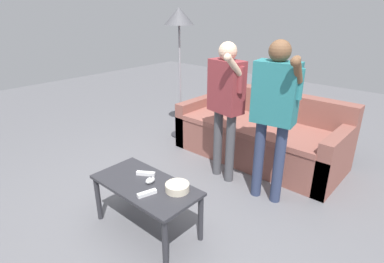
{
  "coord_description": "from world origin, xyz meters",
  "views": [
    {
      "loc": [
        1.77,
        -1.63,
        1.77
      ],
      "look_at": [
        0.06,
        0.29,
        0.72
      ],
      "focal_mm": 28.91,
      "sensor_mm": 36.0,
      "label": 1
    }
  ],
  "objects": [
    {
      "name": "ground_plane",
      "position": [
        0.0,
        0.0,
        0.0
      ],
      "size": [
        12.0,
        12.0,
        0.0
      ],
      "primitive_type": "plane",
      "color": "slate"
    },
    {
      "name": "couch",
      "position": [
        0.06,
        1.56,
        0.29
      ],
      "size": [
        2.0,
        0.88,
        0.79
      ],
      "color": "brown",
      "rests_on": "ground"
    },
    {
      "name": "coffee_table",
      "position": [
        0.06,
        -0.28,
        0.38
      ],
      "size": [
        0.91,
        0.46,
        0.44
      ],
      "color": "#2D2D33",
      "rests_on": "ground"
    },
    {
      "name": "snack_bowl",
      "position": [
        0.32,
        -0.18,
        0.47
      ],
      "size": [
        0.19,
        0.19,
        0.06
      ],
      "primitive_type": "cylinder",
      "color": "beige",
      "rests_on": "coffee_table"
    },
    {
      "name": "game_remote_nunchuk",
      "position": [
        0.08,
        -0.24,
        0.47
      ],
      "size": [
        0.06,
        0.09,
        0.05
      ],
      "color": "white",
      "rests_on": "coffee_table"
    },
    {
      "name": "floor_lamp",
      "position": [
        -1.16,
        1.42,
        1.56
      ],
      "size": [
        0.39,
        0.39,
        1.77
      ],
      "color": "#2D2D33",
      "rests_on": "ground"
    },
    {
      "name": "player_right",
      "position": [
        0.58,
        0.8,
        0.96
      ],
      "size": [
        0.48,
        0.34,
        1.52
      ],
      "color": "#2D3856",
      "rests_on": "ground"
    },
    {
      "name": "player_center",
      "position": [
        0.02,
        0.85,
        0.92
      ],
      "size": [
        0.42,
        0.37,
        1.46
      ],
      "color": "#47474C",
      "rests_on": "ground"
    },
    {
      "name": "game_remote_wand_near",
      "position": [
        -0.04,
        -0.18,
        0.46
      ],
      "size": [
        0.15,
        0.11,
        0.03
      ],
      "color": "white",
      "rests_on": "coffee_table"
    },
    {
      "name": "game_remote_wand_far",
      "position": [
        0.19,
        -0.37,
        0.46
      ],
      "size": [
        0.08,
        0.16,
        0.03
      ],
      "color": "white",
      "rests_on": "coffee_table"
    }
  ]
}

